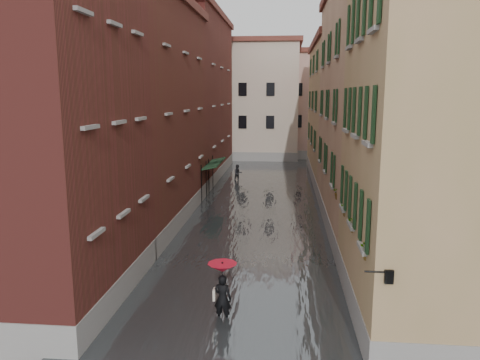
% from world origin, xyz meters
% --- Properties ---
extents(ground, '(120.00, 120.00, 0.00)m').
position_xyz_m(ground, '(0.00, 0.00, 0.00)').
color(ground, '#555557').
rests_on(ground, ground).
extents(floodwater, '(10.00, 60.00, 0.20)m').
position_xyz_m(floodwater, '(0.00, 13.00, 0.10)').
color(floodwater, '#494D51').
rests_on(floodwater, ground).
extents(building_left_near, '(6.00, 8.00, 13.00)m').
position_xyz_m(building_left_near, '(-7.00, -2.00, 6.50)').
color(building_left_near, maroon).
rests_on(building_left_near, ground).
extents(building_left_mid, '(6.00, 14.00, 12.50)m').
position_xyz_m(building_left_mid, '(-7.00, 9.00, 6.25)').
color(building_left_mid, '#551F1B').
rests_on(building_left_mid, ground).
extents(building_left_far, '(6.00, 16.00, 14.00)m').
position_xyz_m(building_left_far, '(-7.00, 24.00, 7.00)').
color(building_left_far, maroon).
rests_on(building_left_far, ground).
extents(building_right_near, '(6.00, 8.00, 11.50)m').
position_xyz_m(building_right_near, '(7.00, -2.00, 5.75)').
color(building_right_near, '#957E4D').
rests_on(building_right_near, ground).
extents(building_right_mid, '(6.00, 14.00, 13.00)m').
position_xyz_m(building_right_mid, '(7.00, 9.00, 6.50)').
color(building_right_mid, tan).
rests_on(building_right_mid, ground).
extents(building_right_far, '(6.00, 16.00, 11.50)m').
position_xyz_m(building_right_far, '(7.00, 24.00, 5.75)').
color(building_right_far, '#957E4D').
rests_on(building_right_far, ground).
extents(building_end_cream, '(12.00, 9.00, 13.00)m').
position_xyz_m(building_end_cream, '(-3.00, 38.00, 6.50)').
color(building_end_cream, '#C3B59B').
rests_on(building_end_cream, ground).
extents(building_end_pink, '(10.00, 9.00, 12.00)m').
position_xyz_m(building_end_pink, '(6.00, 40.00, 6.00)').
color(building_end_pink, tan).
rests_on(building_end_pink, ground).
extents(awning_near, '(1.09, 3.15, 2.80)m').
position_xyz_m(awning_near, '(-3.48, 14.87, 2.47)').
color(awning_near, black).
rests_on(awning_near, ground).
extents(awning_far, '(1.09, 3.15, 2.80)m').
position_xyz_m(awning_far, '(-3.48, 16.79, 2.47)').
color(awning_far, black).
rests_on(awning_far, ground).
extents(wall_lantern, '(0.71, 0.22, 0.35)m').
position_xyz_m(wall_lantern, '(4.33, -6.00, 3.01)').
color(wall_lantern, black).
rests_on(wall_lantern, ground).
extents(window_planters, '(0.59, 8.57, 0.84)m').
position_xyz_m(window_planters, '(4.12, -0.81, 3.51)').
color(window_planters, maroon).
rests_on(window_planters, ground).
extents(pedestrian_main, '(0.98, 0.98, 2.06)m').
position_xyz_m(pedestrian_main, '(-0.30, -3.04, 1.26)').
color(pedestrian_main, black).
rests_on(pedestrian_main, ground).
extents(pedestrian_far, '(0.90, 0.81, 1.53)m').
position_xyz_m(pedestrian_far, '(-2.35, 22.05, 0.76)').
color(pedestrian_far, black).
rests_on(pedestrian_far, ground).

